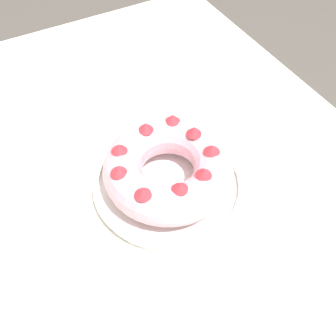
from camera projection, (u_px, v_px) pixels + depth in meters
name	position (u px, v px, depth m)	size (l,w,h in m)	color
ground_plane	(166.00, 314.00, 1.47)	(8.00, 8.00, 0.00)	#4C4742
dining_table	(164.00, 217.00, 0.94)	(1.58, 1.09, 0.76)	silver
serving_dish	(168.00, 184.00, 0.88)	(0.34, 0.34, 0.03)	white
bundt_cake	(168.00, 168.00, 0.84)	(0.28, 0.28, 0.10)	#E09EAD
fork	(139.00, 113.00, 1.05)	(0.02, 0.19, 0.01)	white
serving_knife	(125.00, 110.00, 1.05)	(0.02, 0.21, 0.01)	white
cake_knife	(136.00, 123.00, 1.02)	(0.02, 0.18, 0.01)	white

